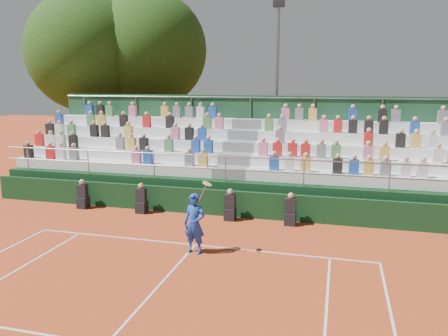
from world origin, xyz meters
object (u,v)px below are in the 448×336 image
(tree_west, at_px, (87,53))
(floodlight_mast, at_px, (277,76))
(tennis_player, at_px, (195,224))
(tree_east, at_px, (148,50))

(tree_west, bearing_deg, floodlight_mast, 0.44)
(tennis_player, distance_m, floodlight_mast, 13.43)
(floodlight_mast, bearing_deg, tree_west, -179.56)
(tennis_player, relative_size, floodlight_mast, 0.24)
(tree_east, bearing_deg, tennis_player, -61.42)
(tree_west, xyz_separation_m, floodlight_mast, (11.64, 0.09, -1.44))
(tennis_player, height_order, tree_east, tree_east)
(tree_west, relative_size, tree_east, 0.98)
(tree_west, bearing_deg, tennis_player, -48.66)
(tree_west, xyz_separation_m, tree_east, (3.27, 1.74, 0.20))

